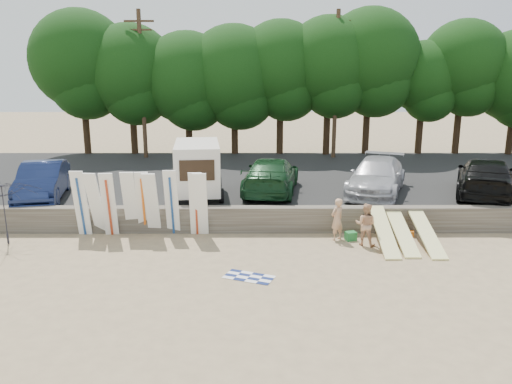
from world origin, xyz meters
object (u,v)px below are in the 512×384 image
Objects in this scene: cooler at (351,236)px; car_1 at (271,175)px; car_2 at (377,176)px; car_3 at (486,177)px; beachgoer_b at (366,224)px; beach_umbrella at (6,213)px; beachgoer_a at (337,219)px; car_0 at (42,181)px; box_trailer at (197,167)px.

car_1 is at bearing 104.26° from cooler.
car_3 is (4.69, -0.47, 0.05)m from car_2.
beach_umbrella is (-12.90, 0.21, 0.38)m from beachgoer_b.
beach_umbrella reaches higher than beachgoer_a.
beach_umbrella reaches higher than beachgoer_b.
beach_umbrella is at bearing 34.99° from car_1.
car_2 is 4.99m from cooler.
car_0 reaches higher than beachgoer_a.
cooler is at bearing 1.44° from beach_umbrella.
car_0 is (-6.65, -0.41, -0.54)m from box_trailer.
car_1 is 14.44× the size of cooler.
beachgoer_a is 0.82m from cooler.
beach_umbrella is at bearing -140.75° from car_2.
car_2 is 5.04m from beachgoer_a.
beachgoer_a is 1.02× the size of beachgoer_b.
car_2 is 4.71m from car_3.
car_3 is at bearing -120.20° from beachgoer_b.
beachgoer_a reaches higher than beachgoer_b.
beach_umbrella reaches higher than car_2.
cooler is (-0.41, 0.52, -0.61)m from beachgoer_b.
beachgoer_a is 0.62× the size of beach_umbrella.
beachgoer_a is (12.19, -3.41, -0.70)m from car_0.
box_trailer is 0.72× the size of car_1.
car_0 is at bearing 147.36° from cooler.
beachgoer_a is at bearing -40.64° from box_trailer.
car_1 reaches higher than beachgoer_a.
car_1 reaches higher than cooler.
box_trailer is at bearing -155.01° from car_2.
car_3 is at bearing 15.38° from car_2.
car_0 is 1.87× the size of beach_umbrella.
car_2 is at bearing 18.10° from beach_umbrella.
car_2 is at bearing -8.41° from car_0.
cooler is at bearing -38.64° from box_trailer.
beach_umbrella is (-11.97, -0.37, 0.36)m from beachgoer_a.
car_0 is 0.84× the size of car_3.
car_1 is (3.25, 0.69, -0.54)m from box_trailer.
beachgoer_b is at bearing -69.35° from cooler.
cooler is (-1.94, -4.40, -1.32)m from car_2.
cooler is 12.54m from beach_umbrella.
box_trailer is 2.48× the size of beachgoer_a.
box_trailer is 10.33× the size of cooler.
box_trailer is 0.82× the size of car_0.
beach_umbrella is at bearing 23.29° from beachgoer_b.
car_0 is at bearing 14.60° from car_1.
box_trailer is 2.54× the size of beachgoer_b.
car_1 reaches higher than beachgoer_b.
car_0 is at bearing 24.29° from car_3.
beach_umbrella is at bearing -36.51° from beachgoer_a.
car_3 is 15.11× the size of cooler.
car_0 is 13.73m from beachgoer_b.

